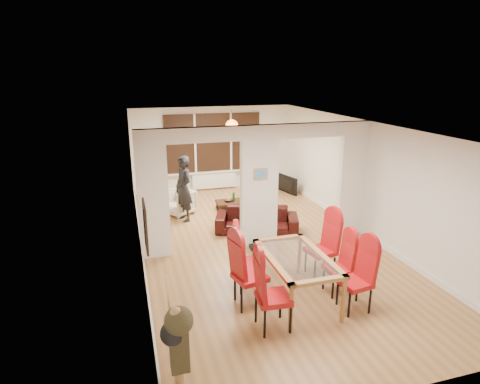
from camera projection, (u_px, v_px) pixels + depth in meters
name	position (u px, v px, depth m)	size (l,w,h in m)	color
floor	(258.00, 243.00, 8.81)	(5.00, 9.00, 0.01)	#9D6E3F
room_walls	(259.00, 187.00, 8.44)	(5.00, 9.00, 2.60)	silver
divider_wall	(259.00, 187.00, 8.44)	(5.00, 0.18, 2.60)	white
bay_window_blinds	(213.00, 143.00, 12.46)	(3.00, 0.08, 1.80)	black
radiator	(214.00, 180.00, 12.77)	(1.40, 0.08, 0.50)	white
pendant_light	(232.00, 126.00, 11.30)	(0.36, 0.36, 0.36)	orange
stair_newel	(172.00, 323.00, 5.11)	(0.40, 1.20, 1.10)	#AE8250
wall_poster	(145.00, 226.00, 5.48)	(0.04, 0.52, 0.67)	gray
pillar_photo	(261.00, 174.00, 8.26)	(0.30, 0.03, 0.25)	#4C8CD8
dining_table	(296.00, 278.00, 6.56)	(0.94, 1.68, 0.79)	#996838
dining_chair_la	(273.00, 292.00, 5.76)	(0.47, 0.47, 1.18)	#A11014
dining_chair_lb	(250.00, 272.00, 6.34)	(0.47, 0.47, 1.18)	#A11014
dining_chair_lc	(248.00, 259.00, 6.86)	(0.45, 0.45, 1.12)	#A11014
dining_chair_ra	(355.00, 278.00, 6.23)	(0.44, 0.44, 1.11)	#A11014
dining_chair_rb	(338.00, 265.00, 6.73)	(0.41, 0.41, 1.02)	#A11014
dining_chair_rc	(321.00, 247.00, 7.27)	(0.46, 0.46, 1.16)	#A11014
sofa	(257.00, 220.00, 9.43)	(1.91, 0.75, 0.56)	black
armchair	(178.00, 202.00, 10.54)	(0.71, 0.69, 0.65)	beige
person	(184.00, 189.00, 9.97)	(0.40, 0.60, 1.66)	black
television	(284.00, 185.00, 12.38)	(0.12, 0.95, 0.55)	black
coffee_table	(236.00, 205.00, 10.98)	(1.05, 0.53, 0.24)	black
bottle	(234.00, 197.00, 10.86)	(0.06, 0.06, 0.26)	#143F19
bowl	(229.00, 200.00, 10.87)	(0.23, 0.23, 0.06)	black
shoes	(255.00, 247.00, 8.52)	(0.22, 0.24, 0.09)	black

